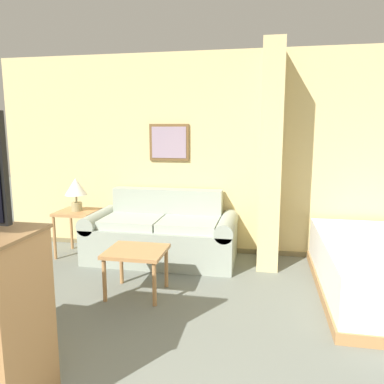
# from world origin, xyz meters

# --- Properties ---
(wall_back) EXTENTS (6.92, 0.16, 2.60)m
(wall_back) POSITION_xyz_m (-0.00, 3.65, 1.29)
(wall_back) COLOR #DBC484
(wall_back) RESTS_ON ground_plane
(wall_partition_pillar) EXTENTS (0.24, 0.64, 2.60)m
(wall_partition_pillar) POSITION_xyz_m (0.24, 3.27, 1.30)
(wall_partition_pillar) COLOR #DBC484
(wall_partition_pillar) RESTS_ON ground_plane
(couch) EXTENTS (1.86, 0.84, 0.86)m
(couch) POSITION_xyz_m (-1.06, 3.16, 0.32)
(couch) COLOR #99A393
(couch) RESTS_ON ground_plane
(coffee_table) EXTENTS (0.57, 0.51, 0.46)m
(coffee_table) POSITION_xyz_m (-1.04, 2.13, 0.40)
(coffee_table) COLOR #B27F4C
(coffee_table) RESTS_ON ground_plane
(side_table) EXTENTS (0.48, 0.48, 0.59)m
(side_table) POSITION_xyz_m (-2.18, 3.11, 0.50)
(side_table) COLOR #B27F4C
(side_table) RESTS_ON ground_plane
(table_lamp) EXTENTS (0.28, 0.28, 0.43)m
(table_lamp) POSITION_xyz_m (-2.18, 3.11, 0.88)
(table_lamp) COLOR tan
(table_lamp) RESTS_ON side_table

